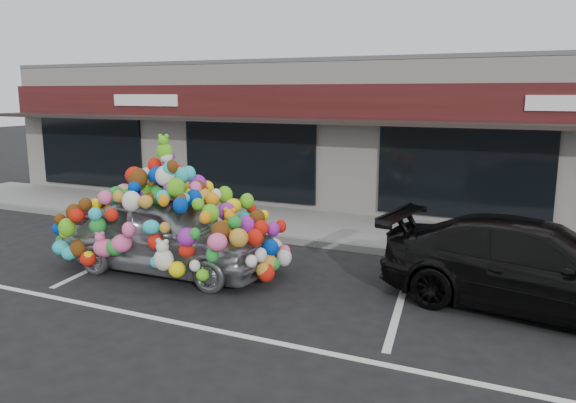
% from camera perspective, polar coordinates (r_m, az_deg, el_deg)
% --- Properties ---
extents(ground, '(90.00, 90.00, 0.00)m').
position_cam_1_polar(ground, '(10.55, -3.85, -7.71)').
color(ground, black).
rests_on(ground, ground).
extents(shop_building, '(24.00, 7.20, 4.31)m').
position_cam_1_polar(shop_building, '(17.91, 9.14, 6.97)').
color(shop_building, white).
rests_on(shop_building, ground).
extents(sidewalk, '(26.00, 3.00, 0.15)m').
position_cam_1_polar(sidewalk, '(14.03, 3.96, -2.64)').
color(sidewalk, gray).
rests_on(sidewalk, ground).
extents(kerb, '(26.00, 0.18, 0.16)m').
position_cam_1_polar(kerb, '(12.69, 1.55, -4.10)').
color(kerb, slate).
rests_on(kerb, ground).
extents(parking_stripe_left, '(0.73, 4.37, 0.01)m').
position_cam_1_polar(parking_stripe_left, '(12.48, -16.48, -5.15)').
color(parking_stripe_left, silver).
rests_on(parking_stripe_left, ground).
extents(parking_stripe_mid, '(0.73, 4.37, 0.01)m').
position_cam_1_polar(parking_stripe_mid, '(9.79, 11.50, -9.41)').
color(parking_stripe_mid, silver).
rests_on(parking_stripe_mid, ground).
extents(lane_line, '(14.00, 0.12, 0.01)m').
position_cam_1_polar(lane_line, '(7.82, 1.16, -14.60)').
color(lane_line, silver).
rests_on(lane_line, ground).
extents(toy_car, '(3.06, 4.54, 2.62)m').
position_cam_1_polar(toy_car, '(10.93, -12.13, -2.42)').
color(toy_car, '#ABB2B6').
rests_on(toy_car, ground).
extents(black_sedan, '(2.64, 5.07, 1.40)m').
position_cam_1_polar(black_sedan, '(9.62, 23.98, -6.14)').
color(black_sedan, black).
rests_on(black_sedan, ground).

